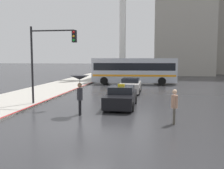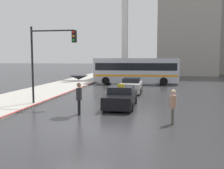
# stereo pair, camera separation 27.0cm
# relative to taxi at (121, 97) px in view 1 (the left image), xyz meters

# --- Properties ---
(ground_plane) EXTENTS (300.00, 300.00, 0.00)m
(ground_plane) POSITION_rel_taxi_xyz_m (-1.11, -5.83, -0.65)
(ground_plane) COLOR #2D2D30
(taxi) EXTENTS (1.91, 4.66, 1.54)m
(taxi) POSITION_rel_taxi_xyz_m (0.00, 0.00, 0.00)
(taxi) COLOR black
(taxi) RESTS_ON ground_plane
(sedan_red) EXTENTS (1.91, 4.43, 1.35)m
(sedan_red) POSITION_rel_taxi_xyz_m (0.00, 7.35, -0.00)
(sedan_red) COLOR #B7B2AD
(sedan_red) RESTS_ON ground_plane
(city_bus) EXTENTS (10.64, 3.09, 3.26)m
(city_bus) POSITION_rel_taxi_xyz_m (-0.29, 15.98, 1.16)
(city_bus) COLOR #B2B7C1
(city_bus) RESTS_ON ground_plane
(pedestrian_with_umbrella) EXTENTS (1.08, 1.08, 2.29)m
(pedestrian_with_umbrella) POSITION_rel_taxi_xyz_m (-2.03, -2.96, 1.18)
(pedestrian_with_umbrella) COLOR black
(pedestrian_with_umbrella) RESTS_ON ground_plane
(pedestrian_man) EXTENTS (0.35, 0.48, 1.74)m
(pedestrian_man) POSITION_rel_taxi_xyz_m (3.14, -4.24, 0.38)
(pedestrian_man) COLOR #4C473D
(pedestrian_man) RESTS_ON ground_plane
(traffic_light) EXTENTS (3.25, 0.38, 5.40)m
(traffic_light) POSITION_rel_taxi_xyz_m (-4.85, -0.32, 3.10)
(traffic_light) COLOR black
(traffic_light) RESTS_ON ground_plane
(monument_cross) EXTENTS (9.27, 0.90, 21.07)m
(monument_cross) POSITION_rel_taxi_xyz_m (-2.87, 25.51, 11.30)
(monument_cross) COLOR white
(monument_cross) RESTS_ON ground_plane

